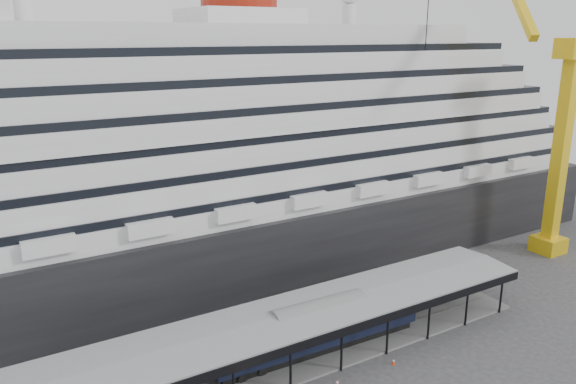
% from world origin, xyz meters
% --- Properties ---
extents(ground, '(200.00, 200.00, 0.00)m').
position_xyz_m(ground, '(0.00, 0.00, 0.00)').
color(ground, '#343436').
rests_on(ground, ground).
extents(cruise_ship, '(130.00, 30.00, 43.90)m').
position_xyz_m(cruise_ship, '(0.05, 32.00, 18.35)').
color(cruise_ship, black).
rests_on(cruise_ship, ground).
extents(platform_canopy, '(56.00, 9.18, 5.30)m').
position_xyz_m(platform_canopy, '(0.00, 5.00, 2.36)').
color(platform_canopy, slate).
rests_on(platform_canopy, ground).
extents(crane_yellow, '(23.83, 18.78, 47.60)m').
position_xyz_m(crane_yellow, '(47.06, 10.54, 19.96)').
color(crane_yellow, gold).
rests_on(crane_yellow, ground).
extents(pullman_carriage, '(23.59, 3.76, 23.08)m').
position_xyz_m(pullman_carriage, '(2.99, 5.00, 2.79)').
color(pullman_carriage, black).
rests_on(pullman_carriage, ground).
extents(traffic_cone_left, '(0.53, 0.53, 0.84)m').
position_xyz_m(traffic_cone_left, '(1.02, -1.05, 0.42)').
color(traffic_cone_left, red).
rests_on(traffic_cone_left, ground).
extents(traffic_cone_right, '(0.43, 0.43, 0.67)m').
position_xyz_m(traffic_cone_right, '(8.02, -0.91, 0.33)').
color(traffic_cone_right, '#DA400C').
rests_on(traffic_cone_right, ground).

